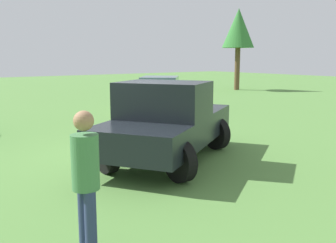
{
  "coord_description": "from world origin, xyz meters",
  "views": [
    {
      "loc": [
        7.61,
        -4.56,
        2.36
      ],
      "look_at": [
        0.67,
        0.54,
        0.9
      ],
      "focal_mm": 40.63,
      "sensor_mm": 36.0,
      "label": 1
    }
  ],
  "objects_px": {
    "sedan_far": "(159,94)",
    "tree_far_center": "(238,29)",
    "person_bystander": "(86,177)",
    "pickup_truck": "(166,120)"
  },
  "relations": [
    {
      "from": "sedan_far",
      "to": "tree_far_center",
      "type": "bearing_deg",
      "value": 158.0
    },
    {
      "from": "tree_far_center",
      "to": "pickup_truck",
      "type": "bearing_deg",
      "value": -51.03
    },
    {
      "from": "pickup_truck",
      "to": "sedan_far",
      "type": "height_order",
      "value": "pickup_truck"
    },
    {
      "from": "person_bystander",
      "to": "tree_far_center",
      "type": "height_order",
      "value": "tree_far_center"
    },
    {
      "from": "person_bystander",
      "to": "tree_far_center",
      "type": "distance_m",
      "value": 24.56
    },
    {
      "from": "sedan_far",
      "to": "tree_far_center",
      "type": "relative_size",
      "value": 0.79
    },
    {
      "from": "sedan_far",
      "to": "pickup_truck",
      "type": "bearing_deg",
      "value": 7.46
    },
    {
      "from": "pickup_truck",
      "to": "person_bystander",
      "type": "relative_size",
      "value": 2.68
    },
    {
      "from": "sedan_far",
      "to": "person_bystander",
      "type": "bearing_deg",
      "value": 2.73
    },
    {
      "from": "pickup_truck",
      "to": "tree_far_center",
      "type": "xyz_separation_m",
      "value": [
        -12.53,
        15.5,
        3.37
      ]
    }
  ]
}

